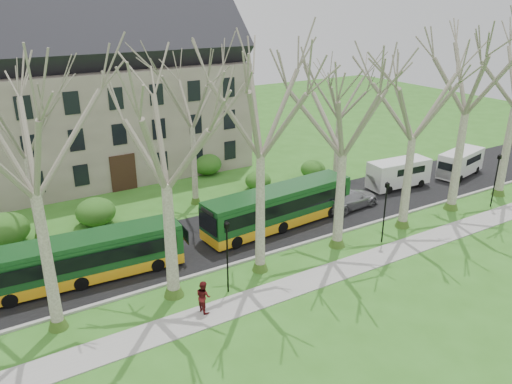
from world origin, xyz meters
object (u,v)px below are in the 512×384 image
bus_lead (86,258)px  van_a (399,174)px  bus_follow (279,207)px  sedan (349,199)px  van_b (460,163)px  pedestrian_b (203,296)px

bus_lead → van_a: bus_lead is taller
bus_follow → sedan: bearing=-5.3°
sedan → bus_lead: bearing=85.3°
bus_follow → van_a: size_ratio=2.12×
van_a → van_b: bearing=-1.4°
bus_follow → sedan: size_ratio=2.28×
pedestrian_b → sedan: bearing=-74.4°
bus_follow → bus_lead: bearing=176.7°
bus_lead → van_b: (34.54, 0.71, -0.22)m
van_b → pedestrian_b: (-30.10, -7.26, -0.29)m
van_b → sedan: bearing=169.4°
van_a → pedestrian_b: (-22.79, -8.04, -0.33)m
sedan → pedestrian_b: 17.43m
sedan → pedestrian_b: bearing=107.6°
sedan → van_b: size_ratio=0.96×
sedan → van_a: 6.86m
bus_lead → van_b: bus_lead is taller
van_a → pedestrian_b: bearing=-155.9°
bus_lead → bus_follow: (13.84, 0.29, 0.08)m
bus_lead → sedan: (20.51, 0.21, -0.65)m
bus_lead → sedan: size_ratio=2.15×
bus_lead → bus_follow: bus_follow is taller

